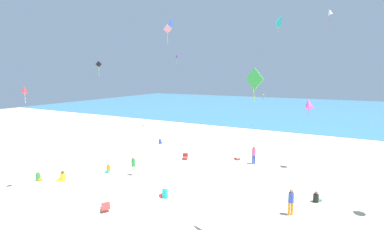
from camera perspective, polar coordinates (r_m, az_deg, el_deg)
name	(u,v)px	position (r m, az deg, el deg)	size (l,w,h in m)	color
ground_plane	(211,162)	(25.76, 4.03, -9.81)	(120.00, 120.00, 0.00)	beige
ocean_water	(289,108)	(70.76, 19.61, 1.40)	(120.00, 60.00, 0.05)	teal
beach_chair_near_camera	(185,156)	(26.50, -1.41, -8.64)	(0.75, 0.81, 0.58)	#D13D3D
beach_chair_far_left	(105,207)	(17.75, -17.71, -17.91)	(0.74, 0.72, 0.62)	#D13D3D
cooler_box	(237,158)	(26.70, 9.46, -8.97)	(0.61, 0.57, 0.24)	red
person_0	(291,200)	(17.32, 20.06, -16.48)	(0.42, 0.42, 1.56)	orange
person_1	(108,169)	(24.18, -17.16, -10.78)	(0.42, 0.60, 0.68)	orange
person_2	(254,154)	(25.49, 12.84, -7.94)	(0.47, 0.47, 1.66)	blue
person_3	(316,198)	(19.78, 24.63, -15.55)	(0.60, 0.63, 0.72)	black
person_4	(62,177)	(23.52, -25.55, -11.67)	(0.71, 0.66, 0.81)	yellow
person_5	(160,142)	(32.36, -6.68, -5.59)	(0.36, 0.57, 0.68)	blue
person_6	(133,164)	(22.68, -12.18, -10.11)	(0.44, 0.44, 1.58)	white
person_7	(165,193)	(18.75, -5.78, -16.05)	(0.67, 0.43, 0.79)	#19ADB2
person_8	(38,177)	(24.49, -29.54, -11.25)	(0.60, 0.38, 0.71)	green
kite_lime	(263,95)	(43.69, 14.63, 4.13)	(0.47, 0.51, 0.89)	#99DB33
kite_green	(255,80)	(12.78, 12.99, 7.25)	(0.93, 0.47, 1.51)	green
kite_magenta	(309,104)	(24.85, 23.29, 2.22)	(1.03, 1.16, 1.60)	#DB3DA8
kite_blue	(172,22)	(41.80, -4.31, 18.89)	(1.17, 1.02, 1.47)	blue
kite_pink	(167,30)	(29.23, -5.17, 17.43)	(0.88, 0.33, 1.96)	pink
kite_teal	(279,23)	(29.08, 17.80, 17.95)	(0.39, 1.12, 1.42)	#1EADAD
kite_white	(330,12)	(29.09, 26.95, 18.74)	(0.62, 0.55, 1.50)	white
kite_red	(24,90)	(21.45, -31.74, 4.55)	(0.57, 0.58, 1.14)	red
kite_black	(99,65)	(23.25, -19.00, 9.90)	(0.46, 0.28, 1.16)	black
kite_purple	(177,57)	(45.06, -3.22, 12.04)	(0.58, 0.28, 1.61)	purple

